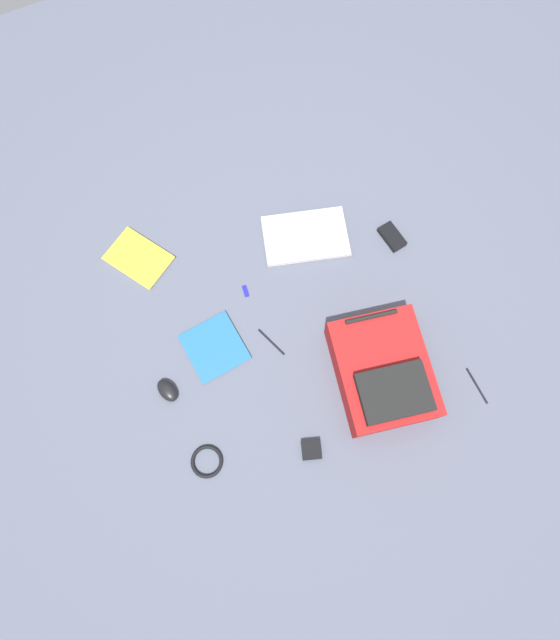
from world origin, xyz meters
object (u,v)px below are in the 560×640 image
object	(u,v)px
backpack	(383,373)
pen_black	(477,386)
power_brick	(392,237)
book_red	(214,347)
computer_mouse	(167,390)
usb_stick	(245,291)
pen_blue	(271,342)
cable_coil	(207,461)
earbud_pouch	(311,450)
book_manual	(139,258)
laptop	(306,237)

from	to	relation	value
backpack	pen_black	distance (m)	0.38
power_brick	book_red	bearing A→B (deg)	-172.41
pen_black	power_brick	bearing A→B (deg)	89.72
computer_mouse	usb_stick	distance (m)	0.49
backpack	power_brick	bearing A→B (deg)	56.65
book_red	computer_mouse	distance (m)	0.24
backpack	pen_blue	xyz separation A→B (m)	(-0.32, 0.30, -0.07)
cable_coil	earbud_pouch	bearing A→B (deg)	-19.14
pen_blue	backpack	bearing A→B (deg)	-43.28
computer_mouse	pen_blue	size ratio (longest dim) A/B	0.69
book_manual	power_brick	world-z (taller)	power_brick
pen_blue	power_brick	bearing A→B (deg)	16.48
backpack	book_manual	size ratio (longest dim) A/B	1.60
book_red	computer_mouse	world-z (taller)	computer_mouse
cable_coil	earbud_pouch	size ratio (longest dim) A/B	1.69
book_manual	earbud_pouch	world-z (taller)	earbud_pouch
earbud_pouch	cable_coil	bearing A→B (deg)	160.86
earbud_pouch	computer_mouse	bearing A→B (deg)	132.82
computer_mouse	pen_black	bearing A→B (deg)	-39.54
book_red	earbud_pouch	distance (m)	0.54
backpack	book_manual	world-z (taller)	backpack
earbud_pouch	book_red	bearing A→B (deg)	108.35
computer_mouse	pen_blue	world-z (taller)	computer_mouse
book_manual	pen_blue	xyz separation A→B (m)	(0.34, -0.55, -0.01)
laptop	computer_mouse	size ratio (longest dim) A/B	4.02
cable_coil	pen_black	distance (m)	1.06
laptop	book_manual	bearing A→B (deg)	162.56
cable_coil	usb_stick	size ratio (longest dim) A/B	2.40
cable_coil	pen_black	xyz separation A→B (m)	(1.04, -0.18, -0.00)
laptop	earbud_pouch	size ratio (longest dim) A/B	5.62
laptop	backpack	bearing A→B (deg)	-89.78
backpack	cable_coil	xyz separation A→B (m)	(-0.72, -0.01, -0.07)
cable_coil	power_brick	xyz separation A→B (m)	(1.04, 0.50, 0.01)
computer_mouse	power_brick	bearing A→B (deg)	-4.86
book_manual	laptop	bearing A→B (deg)	-17.44
pen_black	earbud_pouch	world-z (taller)	earbud_pouch
book_manual	earbud_pouch	distance (m)	1.03
pen_black	earbud_pouch	xyz separation A→B (m)	(-0.68, 0.06, 0.01)
computer_mouse	pen_black	xyz separation A→B (m)	(1.07, -0.48, -0.02)
usb_stick	laptop	bearing A→B (deg)	18.29
usb_stick	power_brick	bearing A→B (deg)	-4.08
book_manual	pen_black	size ratio (longest dim) A/B	2.02
laptop	usb_stick	bearing A→B (deg)	-161.71
book_manual	cable_coil	bearing A→B (deg)	-94.02
power_brick	pen_black	world-z (taller)	power_brick
book_manual	pen_black	xyz separation A→B (m)	(0.98, -1.04, -0.01)
backpack	usb_stick	bearing A→B (deg)	121.15
computer_mouse	pen_blue	bearing A→B (deg)	-14.22
computer_mouse	power_brick	size ratio (longest dim) A/B	0.82
book_manual	earbud_pouch	xyz separation A→B (m)	(0.30, -0.98, 0.00)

